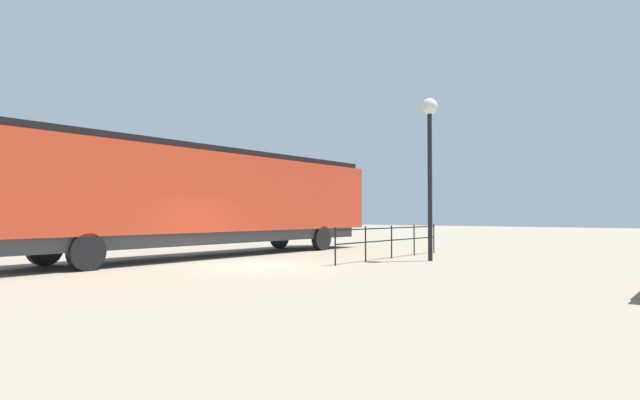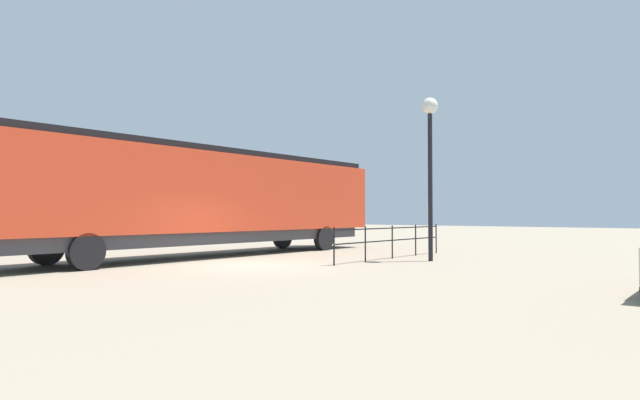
# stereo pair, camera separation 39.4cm
# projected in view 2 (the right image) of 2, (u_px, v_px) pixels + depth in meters

# --- Properties ---
(ground_plane) EXTENTS (120.00, 120.00, 0.00)m
(ground_plane) POSITION_uv_depth(u_px,v_px,m) (250.00, 265.00, 17.05)
(ground_plane) COLOR gray
(locomotive) EXTENTS (2.88, 17.52, 4.17)m
(locomotive) POSITION_uv_depth(u_px,v_px,m) (219.00, 197.00, 21.15)
(locomotive) COLOR red
(locomotive) RESTS_ON ground_plane
(lamp_post) EXTENTS (0.57, 0.57, 5.78)m
(lamp_post) POSITION_uv_depth(u_px,v_px,m) (430.00, 139.00, 18.76)
(lamp_post) COLOR black
(lamp_post) RESTS_ON ground_plane
(platform_fence) EXTENTS (0.05, 7.19, 1.23)m
(platform_fence) POSITION_uv_depth(u_px,v_px,m) (392.00, 237.00, 19.75)
(platform_fence) COLOR black
(platform_fence) RESTS_ON ground_plane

